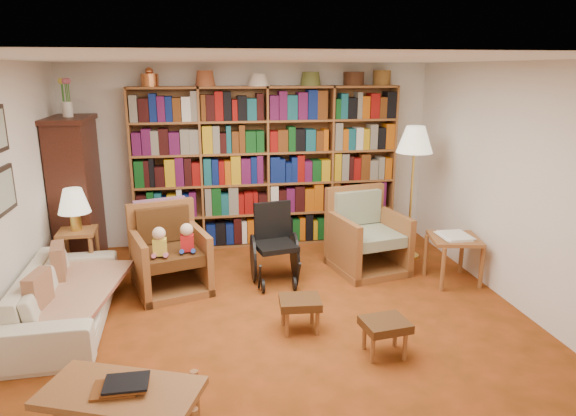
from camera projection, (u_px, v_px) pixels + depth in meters
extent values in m
plane|color=#9A3E17|center=(278.00, 319.00, 5.13)|extent=(5.00, 5.00, 0.00)
plane|color=white|center=(277.00, 59.00, 4.47)|extent=(5.00, 5.00, 0.00)
plane|color=white|center=(251.00, 155.00, 7.18)|extent=(5.00, 0.00, 5.00)
plane|color=white|center=(354.00, 326.00, 2.42)|extent=(5.00, 0.00, 5.00)
plane|color=white|center=(521.00, 188.00, 5.20)|extent=(0.00, 5.00, 5.00)
cube|color=brown|center=(267.00, 167.00, 7.10)|extent=(3.60, 0.30, 2.20)
cube|color=#3E1911|center=(77.00, 194.00, 6.44)|extent=(0.45, 0.90, 1.80)
cube|color=#3E1911|center=(69.00, 119.00, 6.19)|extent=(0.50, 0.95, 0.06)
cylinder|color=white|center=(67.00, 109.00, 6.16)|extent=(0.12, 0.12, 0.18)
cube|color=black|center=(3.00, 191.00, 4.66)|extent=(0.03, 0.52, 0.42)
cube|color=gray|center=(5.00, 191.00, 4.67)|extent=(0.01, 0.44, 0.34)
imported|color=beige|center=(66.00, 296.00, 5.00)|extent=(1.95, 0.82, 0.56)
cube|color=beige|center=(71.00, 294.00, 5.01)|extent=(1.03, 1.63, 0.04)
cube|color=maroon|center=(59.00, 267.00, 5.27)|extent=(0.19, 0.40, 0.38)
cube|color=maroon|center=(39.00, 296.00, 4.61)|extent=(0.17, 0.37, 0.36)
cube|color=brown|center=(77.00, 232.00, 5.94)|extent=(0.44, 0.44, 0.04)
cylinder|color=brown|center=(61.00, 263.00, 5.83)|extent=(0.05, 0.05, 0.58)
cylinder|color=brown|center=(92.00, 261.00, 5.89)|extent=(0.05, 0.05, 0.58)
cylinder|color=brown|center=(68.00, 253.00, 6.16)|extent=(0.05, 0.05, 0.58)
cylinder|color=brown|center=(98.00, 251.00, 6.21)|extent=(0.05, 0.05, 0.58)
cylinder|color=gold|center=(76.00, 222.00, 5.91)|extent=(0.12, 0.12, 0.20)
cone|color=beige|center=(74.00, 201.00, 5.84)|extent=(0.36, 0.36, 0.28)
cube|color=brown|center=(172.00, 286.00, 5.80)|extent=(0.96, 0.98, 0.08)
cube|color=brown|center=(139.00, 264.00, 5.67)|extent=(0.30, 0.78, 0.68)
cube|color=brown|center=(202.00, 260.00, 5.78)|extent=(0.30, 0.78, 0.68)
cube|color=brown|center=(172.00, 240.00, 6.03)|extent=(0.76, 0.30, 0.96)
cube|color=#513015|center=(170.00, 256.00, 5.67)|extent=(0.76, 0.81, 0.13)
cube|color=#513015|center=(170.00, 224.00, 5.90)|extent=(0.60, 0.27, 0.40)
cube|color=#D4385B|center=(170.00, 216.00, 5.99)|extent=(0.59, 0.23, 0.42)
cube|color=brown|center=(367.00, 267.00, 6.37)|extent=(0.96, 0.98, 0.09)
cube|color=brown|center=(340.00, 245.00, 6.23)|extent=(0.25, 0.83, 0.71)
cube|color=brown|center=(396.00, 241.00, 6.35)|extent=(0.25, 0.83, 0.71)
cube|color=brown|center=(360.00, 223.00, 6.61)|extent=(0.80, 0.26, 1.00)
cube|color=gray|center=(369.00, 237.00, 6.24)|extent=(0.75, 0.81, 0.13)
cube|color=gray|center=(362.00, 207.00, 6.47)|extent=(0.63, 0.24, 0.42)
cube|color=black|center=(275.00, 246.00, 5.92)|extent=(0.52, 0.52, 0.06)
cube|color=black|center=(272.00, 220.00, 6.06)|extent=(0.45, 0.14, 0.45)
cylinder|color=black|center=(253.00, 258.00, 6.01)|extent=(0.03, 0.55, 0.55)
cylinder|color=black|center=(295.00, 255.00, 6.09)|extent=(0.03, 0.55, 0.55)
cylinder|color=black|center=(263.00, 286.00, 5.72)|extent=(0.03, 0.16, 0.16)
cylinder|color=black|center=(294.00, 284.00, 5.78)|extent=(0.03, 0.16, 0.16)
cylinder|color=gold|center=(407.00, 255.00, 6.84)|extent=(0.29, 0.29, 0.03)
cylinder|color=gold|center=(411.00, 204.00, 6.65)|extent=(0.03, 0.03, 1.46)
cone|color=beige|center=(415.00, 139.00, 6.43)|extent=(0.46, 0.46, 0.33)
cube|color=brown|center=(455.00, 239.00, 5.90)|extent=(0.64, 0.64, 0.04)
cylinder|color=brown|center=(443.00, 270.00, 5.72)|extent=(0.05, 0.05, 0.51)
cylinder|color=brown|center=(482.00, 267.00, 5.79)|extent=(0.05, 0.05, 0.51)
cylinder|color=brown|center=(425.00, 255.00, 6.16)|extent=(0.05, 0.05, 0.51)
cylinder|color=brown|center=(461.00, 253.00, 6.24)|extent=(0.05, 0.05, 0.51)
cube|color=white|center=(455.00, 236.00, 5.90)|extent=(0.37, 0.43, 0.03)
cube|color=#513015|center=(300.00, 302.00, 4.85)|extent=(0.41, 0.35, 0.08)
cylinder|color=brown|center=(287.00, 325.00, 4.76)|extent=(0.04, 0.04, 0.25)
cylinder|color=brown|center=(317.00, 322.00, 4.80)|extent=(0.04, 0.04, 0.25)
cylinder|color=brown|center=(283.00, 314.00, 4.98)|extent=(0.04, 0.04, 0.25)
cylinder|color=brown|center=(312.00, 311.00, 5.02)|extent=(0.04, 0.04, 0.25)
cube|color=#513015|center=(385.00, 325.00, 4.43)|extent=(0.42, 0.37, 0.08)
cylinder|color=brown|center=(373.00, 350.00, 4.34)|extent=(0.04, 0.04, 0.25)
cylinder|color=brown|center=(405.00, 347.00, 4.38)|extent=(0.04, 0.04, 0.25)
cylinder|color=brown|center=(364.00, 336.00, 4.56)|extent=(0.04, 0.04, 0.25)
cylinder|color=brown|center=(395.00, 334.00, 4.60)|extent=(0.04, 0.04, 0.25)
cube|color=brown|center=(121.00, 393.00, 3.31)|extent=(1.13, 0.84, 0.05)
cylinder|color=brown|center=(57.00, 408.00, 3.49)|extent=(0.06, 0.06, 0.37)
cylinder|color=brown|center=(195.00, 394.00, 3.64)|extent=(0.06, 0.06, 0.37)
cube|color=brown|center=(120.00, 386.00, 3.30)|extent=(0.34, 0.31, 0.05)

